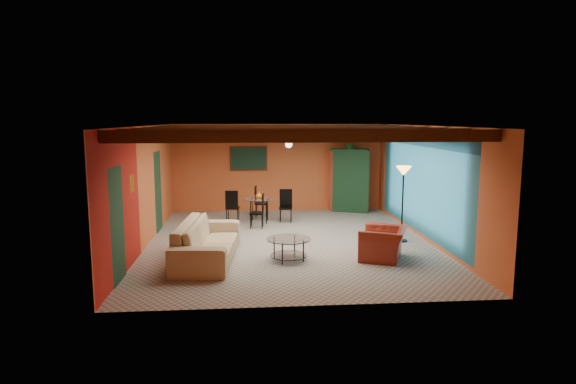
{
  "coord_description": "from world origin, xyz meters",
  "views": [
    {
      "loc": [
        -0.97,
        -11.14,
        2.85
      ],
      "look_at": [
        0.0,
        0.2,
        1.15
      ],
      "focal_mm": 30.49,
      "sensor_mm": 36.0,
      "label": 1
    }
  ],
  "objects": [
    {
      "name": "ceiling_fan",
      "position": [
        0.0,
        0.0,
        2.36
      ],
      "size": [
        1.5,
        1.5,
        0.44
      ],
      "primitive_type": null,
      "color": "#472614",
      "rests_on": "ceiling"
    },
    {
      "name": "vase",
      "position": [
        -0.63,
        2.28,
        1.01
      ],
      "size": [
        0.23,
        0.23,
        0.19
      ],
      "primitive_type": "imported",
      "rotation": [
        0.0,
        0.0,
        0.31
      ],
      "color": "orange",
      "rests_on": "dining_table"
    },
    {
      "name": "floor_lamp",
      "position": [
        2.65,
        -0.19,
        0.89
      ],
      "size": [
        0.45,
        0.45,
        1.79
      ],
      "primitive_type": null,
      "rotation": [
        0.0,
        0.0,
        -0.32
      ],
      "color": "black",
      "rests_on": "ground"
    },
    {
      "name": "dining_table",
      "position": [
        -0.63,
        2.28,
        0.46
      ],
      "size": [
        1.96,
        1.96,
        0.92
      ],
      "primitive_type": null,
      "rotation": [
        0.0,
        0.0,
        -0.12
      ],
      "color": "silver",
      "rests_on": "ground"
    },
    {
      "name": "armchair",
      "position": [
        1.81,
        -1.58,
        0.33
      ],
      "size": [
        1.21,
        1.27,
        0.65
      ],
      "primitive_type": "imported",
      "rotation": [
        0.0,
        0.0,
        -1.98
      ],
      "color": "maroon",
      "rests_on": "ground"
    },
    {
      "name": "coffee_table",
      "position": [
        -0.13,
        -1.51,
        0.23
      ],
      "size": [
        1.14,
        1.14,
        0.46
      ],
      "primitive_type": null,
      "rotation": [
        0.0,
        0.0,
        0.3
      ],
      "color": "silver",
      "rests_on": "ground"
    },
    {
      "name": "room",
      "position": [
        0.0,
        0.11,
        2.36
      ],
      "size": [
        6.52,
        8.01,
        2.71
      ],
      "color": "gray",
      "rests_on": "ground"
    },
    {
      "name": "painting",
      "position": [
        -0.9,
        3.96,
        1.65
      ],
      "size": [
        1.05,
        0.03,
        0.65
      ],
      "primitive_type": "cube",
      "color": "black",
      "rests_on": "wall_back"
    },
    {
      "name": "potted_plant",
      "position": [
        2.2,
        3.7,
        2.13
      ],
      "size": [
        0.53,
        0.5,
        0.48
      ],
      "primitive_type": "imported",
      "rotation": [
        0.0,
        0.0,
        0.32
      ],
      "color": "#26661E",
      "rests_on": "armoire"
    },
    {
      "name": "armoire",
      "position": [
        2.2,
        3.7,
        0.94
      ],
      "size": [
        1.19,
        0.87,
        1.89
      ],
      "primitive_type": "cube",
      "rotation": [
        0.0,
        0.0,
        -0.36
      ],
      "color": "maroon",
      "rests_on": "ground"
    },
    {
      "name": "sofa",
      "position": [
        -1.78,
        -1.31,
        0.4
      ],
      "size": [
        1.28,
        2.79,
        0.79
      ],
      "primitive_type": "imported",
      "rotation": [
        0.0,
        0.0,
        1.49
      ],
      "color": "tan",
      "rests_on": "ground"
    }
  ]
}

